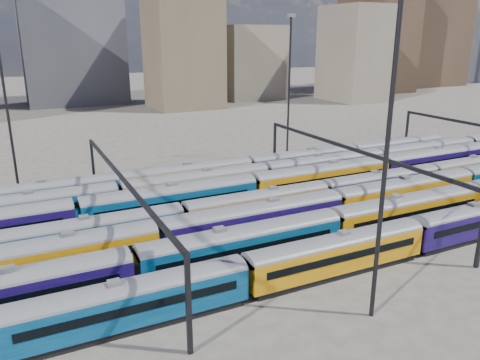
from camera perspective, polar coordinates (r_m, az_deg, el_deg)
name	(u,v)px	position (r m, az deg, el deg)	size (l,w,h in m)	color
ground	(284,217)	(59.79, 5.44, -4.46)	(500.00, 500.00, 0.00)	#48433D
rake_0	(479,217)	(59.12, 27.09, -3.99)	(136.75, 2.86, 4.80)	black
rake_1	(408,208)	(57.92, 19.85, -3.24)	(106.79, 3.13, 5.27)	black
rake_2	(255,218)	(51.51, 1.80, -4.65)	(108.64, 3.18, 5.37)	black
rake_3	(324,192)	(62.06, 10.17, -1.39)	(115.85, 2.83, 4.75)	black
rake_4	(322,176)	(67.66, 10.00, 0.52)	(111.24, 3.26, 5.50)	black
rake_5	(325,165)	(73.91, 10.32, 1.80)	(105.59, 3.09, 5.21)	black
rake_6	(119,183)	(66.29, -14.52, -0.39)	(120.01, 2.93, 4.92)	black
gantry_1	(122,187)	(50.52, -14.14, -0.84)	(0.35, 40.35, 8.03)	black
gantry_2	(351,156)	(63.31, 13.39, 2.83)	(0.35, 40.35, 8.03)	black
mast_1	(6,99)	(69.76, -26.68, 8.79)	(1.40, 0.50, 25.60)	black
mast_2	(387,150)	(35.95, 17.47, 3.55)	(1.40, 0.50, 25.60)	black
mast_3	(289,83)	(84.30, 6.01, 11.62)	(1.40, 0.50, 25.60)	black
skyline	(373,39)	(203.42, 15.94, 16.20)	(399.22, 60.48, 50.03)	#665B4C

